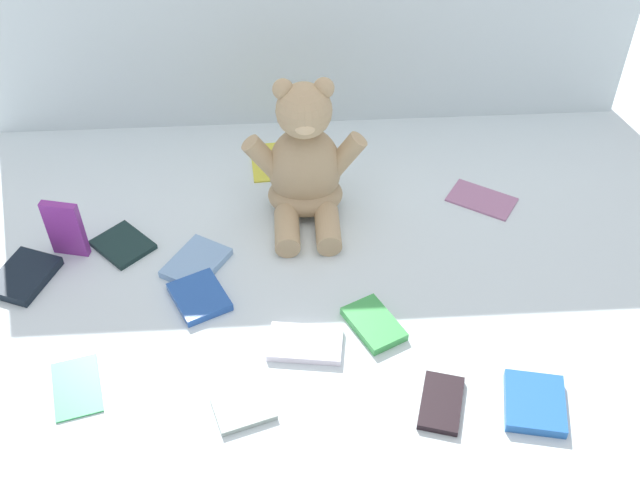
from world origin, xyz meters
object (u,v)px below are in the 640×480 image
at_px(teddy_bear, 305,166).
at_px(book_case_5, 65,229).
at_px(book_case_12, 24,276).
at_px(book_case_7, 482,199).
at_px(book_case_1, 441,403).
at_px(book_case_6, 123,245).
at_px(book_case_0, 535,403).
at_px(book_case_4, 271,161).
at_px(book_case_2, 196,263).
at_px(book_case_10, 374,324).
at_px(book_case_9, 305,344).
at_px(book_case_3, 199,297).
at_px(book_case_11, 243,408).
at_px(book_case_8, 77,387).

height_order(teddy_bear, book_case_5, teddy_bear).
bearing_deg(book_case_12, book_case_7, 33.62).
height_order(book_case_1, book_case_5, book_case_5).
bearing_deg(book_case_1, book_case_6, 160.66).
xyz_separation_m(book_case_0, book_case_5, (-0.82, 0.41, 0.05)).
xyz_separation_m(book_case_4, book_case_12, (-0.48, -0.34, 0.01)).
distance_m(book_case_2, book_case_12, 0.33).
xyz_separation_m(book_case_6, book_case_10, (0.47, -0.24, 0.00)).
relative_size(book_case_7, book_case_9, 1.06).
bearing_deg(book_case_3, book_case_9, 121.90).
height_order(book_case_1, book_case_11, book_case_1).
height_order(teddy_bear, book_case_8, teddy_bear).
distance_m(book_case_4, book_case_8, 0.69).
distance_m(book_case_4, book_case_6, 0.40).
bearing_deg(book_case_12, teddy_bear, 40.53).
bearing_deg(book_case_6, book_case_11, -101.86).
distance_m(book_case_3, book_case_4, 0.43).
height_order(book_case_6, book_case_7, book_case_6).
relative_size(book_case_3, book_case_11, 1.16).
height_order(book_case_3, book_case_11, book_case_3).
bearing_deg(book_case_11, book_case_12, -144.88).
xyz_separation_m(teddy_bear, book_case_6, (-0.37, -0.10, -0.11)).
height_order(book_case_7, book_case_9, book_case_9).
relative_size(book_case_1, book_case_3, 1.02).
bearing_deg(book_case_0, book_case_1, -172.19).
bearing_deg(book_case_5, teddy_bear, 26.46).
bearing_deg(book_case_0, book_case_12, 171.17).
distance_m(teddy_bear, book_case_12, 0.58).
bearing_deg(book_case_5, book_case_1, -17.59).
relative_size(book_case_2, book_case_12, 0.99).
height_order(book_case_4, book_case_11, book_case_11).
height_order(book_case_4, book_case_8, same).
bearing_deg(book_case_12, book_case_9, 2.24).
relative_size(book_case_3, book_case_10, 0.95).
relative_size(book_case_5, book_case_12, 1.03).
distance_m(book_case_6, book_case_7, 0.75).
distance_m(book_case_0, book_case_11, 0.47).
relative_size(teddy_bear, book_case_3, 2.77).
height_order(book_case_3, book_case_8, book_case_3).
xyz_separation_m(book_case_8, book_case_10, (0.51, 0.10, 0.00)).
bearing_deg(book_case_8, book_case_12, 104.14).
relative_size(book_case_4, book_case_7, 1.02).
xyz_separation_m(book_case_5, book_case_10, (0.57, -0.23, -0.06)).
height_order(teddy_bear, book_case_11, teddy_bear).
bearing_deg(book_case_6, book_case_0, -73.62).
relative_size(book_case_3, book_case_4, 0.78).
bearing_deg(book_case_4, teddy_bear, 109.01).
distance_m(book_case_0, book_case_1, 0.15).
distance_m(book_case_0, book_case_4, 0.80).
distance_m(book_case_1, book_case_6, 0.70).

